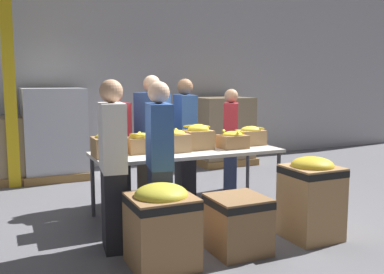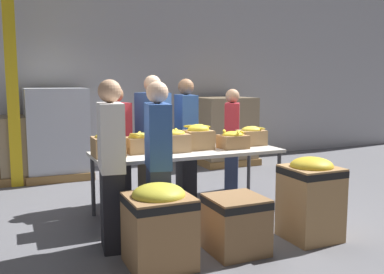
# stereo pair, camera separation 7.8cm
# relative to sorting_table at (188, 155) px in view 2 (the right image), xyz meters

# --- Properties ---
(ground_plane) EXTENTS (30.00, 30.00, 0.00)m
(ground_plane) POSITION_rel_sorting_table_xyz_m (0.00, 0.00, -0.75)
(ground_plane) COLOR slate
(wall_back) EXTENTS (16.00, 0.08, 4.00)m
(wall_back) POSITION_rel_sorting_table_xyz_m (0.00, 3.50, 1.25)
(wall_back) COLOR #A8A8AD
(wall_back) RESTS_ON ground_plane
(sorting_table) EXTENTS (2.35, 0.86, 0.80)m
(sorting_table) POSITION_rel_sorting_table_xyz_m (0.00, 0.00, 0.00)
(sorting_table) COLOR beige
(sorting_table) RESTS_ON ground_plane
(banana_box_0) EXTENTS (0.34, 0.33, 0.29)m
(banana_box_0) POSITION_rel_sorting_table_xyz_m (-1.00, -0.01, 0.20)
(banana_box_0) COLOR #A37A4C
(banana_box_0) RESTS_ON sorting_table
(banana_box_1) EXTENTS (0.34, 0.32, 0.26)m
(banana_box_1) POSITION_rel_sorting_table_xyz_m (-0.58, 0.07, 0.18)
(banana_box_1) COLOR #A37A4C
(banana_box_1) RESTS_ON sorting_table
(banana_box_2) EXTENTS (0.36, 0.31, 0.29)m
(banana_box_2) POSITION_rel_sorting_table_xyz_m (-0.19, 0.01, 0.19)
(banana_box_2) COLOR tan
(banana_box_2) RESTS_ON sorting_table
(banana_box_3) EXTENTS (0.35, 0.30, 0.32)m
(banana_box_3) POSITION_rel_sorting_table_xyz_m (0.17, 0.05, 0.21)
(banana_box_3) COLOR #A37A4C
(banana_box_3) RESTS_ON sorting_table
(banana_box_4) EXTENTS (0.34, 0.32, 0.24)m
(banana_box_4) POSITION_rel_sorting_table_xyz_m (0.61, -0.06, 0.17)
(banana_box_4) COLOR olive
(banana_box_4) RESTS_ON sorting_table
(banana_box_5) EXTENTS (0.34, 0.29, 0.26)m
(banana_box_5) POSITION_rel_sorting_table_xyz_m (0.98, 0.09, 0.19)
(banana_box_5) COLOR tan
(banana_box_5) RESTS_ON sorting_table
(volunteer_0) EXTENTS (0.28, 0.48, 1.70)m
(volunteer_0) POSITION_rel_sorting_table_xyz_m (0.29, 0.73, 0.09)
(volunteer_0) COLOR black
(volunteer_0) RESTS_ON ground_plane
(volunteer_1) EXTENTS (0.36, 0.48, 1.60)m
(volunteer_1) POSITION_rel_sorting_table_xyz_m (-0.73, 0.71, 0.05)
(volunteer_1) COLOR black
(volunteer_1) RESTS_ON ground_plane
(volunteer_2) EXTENTS (0.43, 0.52, 1.74)m
(volunteer_2) POSITION_rel_sorting_table_xyz_m (-0.24, 0.65, 0.12)
(volunteer_2) COLOR #6B604C
(volunteer_2) RESTS_ON ground_plane
(volunteer_3) EXTENTS (0.28, 0.47, 1.68)m
(volunteer_3) POSITION_rel_sorting_table_xyz_m (-1.14, -0.76, 0.09)
(volunteer_3) COLOR black
(volunteer_3) RESTS_ON ground_plane
(volunteer_4) EXTENTS (0.39, 0.46, 1.55)m
(volunteer_4) POSITION_rel_sorting_table_xyz_m (1.02, 0.71, 0.02)
(volunteer_4) COLOR #2D3856
(volunteer_4) RESTS_ON ground_plane
(volunteer_5) EXTENTS (0.30, 0.48, 1.66)m
(volunteer_5) POSITION_rel_sorting_table_xyz_m (-0.66, -0.77, 0.08)
(volunteer_5) COLOR #2D3856
(volunteer_5) RESTS_ON ground_plane
(donation_bin_0) EXTENTS (0.57, 0.57, 0.76)m
(donation_bin_0) POSITION_rel_sorting_table_xyz_m (-0.85, -1.33, -0.35)
(donation_bin_0) COLOR olive
(donation_bin_0) RESTS_ON ground_plane
(donation_bin_1) EXTENTS (0.53, 0.53, 0.55)m
(donation_bin_1) POSITION_rel_sorting_table_xyz_m (-0.05, -1.33, -0.45)
(donation_bin_1) COLOR olive
(donation_bin_1) RESTS_ON ground_plane
(donation_bin_2) EXTENTS (0.53, 0.53, 0.88)m
(donation_bin_2) POSITION_rel_sorting_table_xyz_m (0.84, -1.33, -0.28)
(donation_bin_2) COLOR #A37A4C
(donation_bin_2) RESTS_ON ground_plane
(support_pillar) EXTENTS (0.18, 0.18, 4.00)m
(support_pillar) POSITION_rel_sorting_table_xyz_m (-1.94, 2.42, 1.25)
(support_pillar) COLOR gold
(support_pillar) RESTS_ON ground_plane
(pallet_stack_0) EXTENTS (1.09, 1.09, 1.55)m
(pallet_stack_0) POSITION_rel_sorting_table_xyz_m (-1.27, 2.84, 0.01)
(pallet_stack_0) COLOR olive
(pallet_stack_0) RESTS_ON ground_plane
(pallet_stack_1) EXTENTS (1.15, 1.15, 1.34)m
(pallet_stack_1) POSITION_rel_sorting_table_xyz_m (1.99, 2.83, -0.09)
(pallet_stack_1) COLOR olive
(pallet_stack_1) RESTS_ON ground_plane
(pallet_stack_2) EXTENTS (1.02, 1.02, 1.08)m
(pallet_stack_2) POSITION_rel_sorting_table_xyz_m (-1.71, 2.86, -0.22)
(pallet_stack_2) COLOR olive
(pallet_stack_2) RESTS_ON ground_plane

